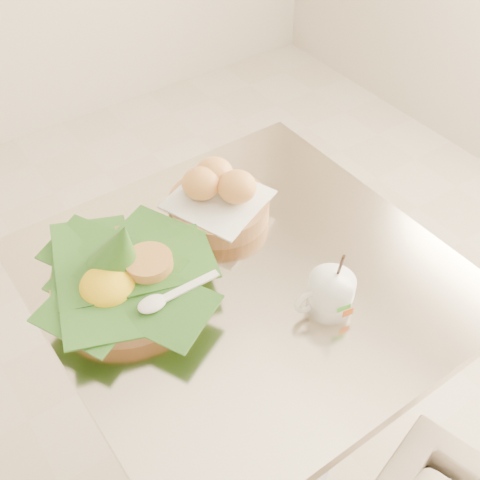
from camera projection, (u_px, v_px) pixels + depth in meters
cafe_table at (246, 346)px, 1.24m from camera, size 0.71×0.71×0.75m
rice_basket at (124, 275)px, 1.02m from camera, size 0.31×0.31×0.16m
bread_basket at (218, 197)px, 1.17m from camera, size 0.22×0.22×0.10m
coffee_mug at (330, 293)px, 1.00m from camera, size 0.11×0.08×0.14m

